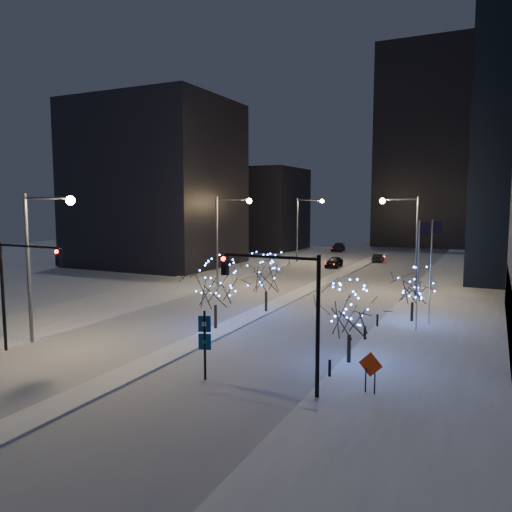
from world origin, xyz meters
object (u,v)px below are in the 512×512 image
Objects in this scene: street_lamp_w_far at (304,221)px; car_mid at (378,258)px; car_far at (338,247)px; holiday_tree_median_far at (266,273)px; holiday_tree_plaza_far at (413,286)px; traffic_signal_east at (287,300)px; holiday_tree_median_near at (215,282)px; holiday_tree_plaza_near at (350,311)px; street_lamp_w_near at (39,248)px; car_near at (334,262)px; street_lamp_w_mid at (225,229)px; traffic_signal_west at (19,279)px; construction_sign at (370,368)px; wayfinding_sign at (205,338)px; street_lamp_east at (408,232)px.

street_lamp_w_far is 2.61× the size of car_mid.
street_lamp_w_far is 20.23m from car_far.
holiday_tree_plaza_far is (11.80, 1.68, -0.53)m from holiday_tree_median_far.
traffic_signal_east reaches higher than car_far.
holiday_tree_plaza_near is (11.00, -3.48, -0.43)m from holiday_tree_median_near.
traffic_signal_east is 18.24m from holiday_tree_median_far.
street_lamp_w_far is 2.11× the size of holiday_tree_plaza_near.
car_near is at bearing 82.62° from street_lamp_w_near.
street_lamp_w_mid is 2.20× the size of car_near.
traffic_signal_west is 21.55m from construction_sign.
street_lamp_w_far is 1.43× the size of traffic_signal_east.
holiday_tree_plaza_near is at bearing 97.24° from car_mid.
street_lamp_w_mid reaches higher than traffic_signal_west.
holiday_tree_plaza_near is at bearing 74.88° from traffic_signal_east.
holiday_tree_median_near is 15.42m from construction_sign.
street_lamp_w_mid is 32.93m from car_mid.
traffic_signal_west is 17.41m from traffic_signal_east.
street_lamp_w_mid is 23.05m from holiday_tree_plaza_far.
street_lamp_w_near reaches higher than car_near.
wayfinding_sign is at bearing -62.87° from holiday_tree_median_near.
street_lamp_east is at bearing 107.23° from construction_sign.
car_far is at bearing 112.04° from holiday_tree_plaza_far.
street_lamp_w_near is 2.11× the size of holiday_tree_plaza_near.
construction_sign is at bearing -62.44° from holiday_tree_plaza_near.
wayfinding_sign is at bearing 179.95° from traffic_signal_east.
car_mid is (-7.44, 56.68, -4.13)m from traffic_signal_east.
street_lamp_w_near is 2.34× the size of holiday_tree_plaza_far.
wayfinding_sign is (-4.70, 0.00, -2.46)m from traffic_signal_east.
car_far is 2.52× the size of construction_sign.
street_lamp_w_near is at bearing -166.21° from holiday_tree_plaza_near.
traffic_signal_west is at bearing 77.43° from car_mid.
street_lamp_east is at bearing 53.37° from holiday_tree_median_far.
holiday_tree_median_near is at bearing 162.43° from holiday_tree_plaza_near.
street_lamp_east is 23.46m from holiday_tree_plaza_near.
wayfinding_sign is (-8.06, -17.79, -0.61)m from holiday_tree_plaza_far.
car_mid is at bearing 113.29° from construction_sign.
street_lamp_east is 4.83× the size of construction_sign.
construction_sign is (12.19, -14.53, -2.05)m from holiday_tree_median_far.
street_lamp_w_mid and street_lamp_east have the same top height.
holiday_tree_plaza_far is at bearing 38.33° from street_lamp_w_near.
construction_sign is at bearing -72.23° from car_near.
traffic_signal_east is 1.25× the size of holiday_tree_median_far.
street_lamp_w_near is 1.92× the size of car_far.
traffic_signal_east is 5.28m from construction_sign.
holiday_tree_plaza_near is (9.00, -50.90, 2.56)m from car_mid.
holiday_tree_median_far is (3.42, -31.35, 2.67)m from car_near.
holiday_tree_median_far is at bearing -171.89° from holiday_tree_plaza_far.
holiday_tree_median_near is at bearing -146.29° from holiday_tree_plaza_far.
street_lamp_w_far is 54.07m from traffic_signal_east.
street_lamp_w_near is 18.07m from holiday_tree_median_far.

